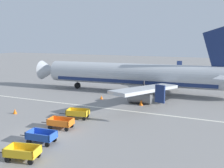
% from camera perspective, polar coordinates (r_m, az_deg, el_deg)
% --- Properties ---
extents(ground_plane, '(220.00, 220.00, 0.00)m').
position_cam_1_polar(ground_plane, '(24.58, -15.85, -11.67)').
color(ground_plane, gray).
extents(apron_stripe, '(120.00, 0.36, 0.01)m').
position_cam_1_polar(apron_stripe, '(33.32, -4.07, -5.37)').
color(apron_stripe, silver).
rests_on(apron_stripe, ground).
extents(airplane, '(37.65, 30.24, 11.34)m').
position_cam_1_polar(airplane, '(41.53, 6.17, 2.08)').
color(airplane, '#B2B7BC').
rests_on(airplane, ground).
extents(baggage_cart_second_in_row, '(3.63, 1.86, 1.07)m').
position_cam_1_polar(baggage_cart_second_in_row, '(20.43, -20.18, -14.80)').
color(baggage_cart_second_in_row, gold).
rests_on(baggage_cart_second_in_row, ground).
extents(baggage_cart_third_in_row, '(3.59, 1.58, 1.07)m').
position_cam_1_polar(baggage_cart_third_in_row, '(22.96, -16.18, -11.69)').
color(baggage_cart_third_in_row, '#234CB2').
rests_on(baggage_cart_third_in_row, ground).
extents(baggage_cart_fourth_in_row, '(3.60, 1.63, 1.07)m').
position_cam_1_polar(baggage_cart_fourth_in_row, '(25.94, -11.92, -8.87)').
color(baggage_cart_fourth_in_row, orange).
rests_on(baggage_cart_fourth_in_row, ground).
extents(baggage_cart_far_end, '(3.62, 1.80, 1.07)m').
position_cam_1_polar(baggage_cart_far_end, '(28.75, -8.00, -6.81)').
color(baggage_cart_far_end, gold).
rests_on(baggage_cart_far_end, ground).
extents(traffic_cone_near_plane, '(0.56, 0.56, 0.74)m').
position_cam_1_polar(traffic_cone_near_plane, '(34.20, 6.81, -4.37)').
color(traffic_cone_near_plane, orange).
rests_on(traffic_cone_near_plane, ground).
extents(traffic_cone_mid_apron, '(0.45, 0.45, 0.59)m').
position_cam_1_polar(traffic_cone_mid_apron, '(37.43, -2.50, -3.11)').
color(traffic_cone_mid_apron, orange).
rests_on(traffic_cone_mid_apron, ground).
extents(traffic_cone_by_carts, '(0.46, 0.46, 0.61)m').
position_cam_1_polar(traffic_cone_by_carts, '(32.55, -21.75, -5.95)').
color(traffic_cone_by_carts, orange).
rests_on(traffic_cone_by_carts, ground).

